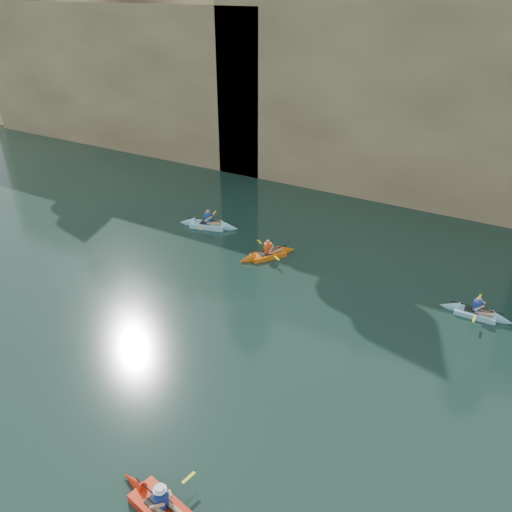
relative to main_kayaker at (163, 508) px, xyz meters
The scene contains 10 objects.
ground 2.78m from the main_kayaker, behind, with size 160.00×160.00×0.00m, color black.
cliff 30.95m from the main_kayaker, 95.21° to the left, with size 70.00×16.00×12.00m, color tan.
cliff_slab_west 32.67m from the main_kayaker, 134.87° to the left, with size 26.00×2.40×10.56m, color tan.
cliff_slab_center 23.54m from the main_kayaker, 91.91° to the left, with size 24.00×2.40×11.40m, color tan.
sea_cave_west 30.47m from the main_kayaker, 133.06° to the left, with size 4.50×1.00×4.00m, color black.
sea_cave_center 23.27m from the main_kayaker, 106.93° to the left, with size 3.50×1.00×3.20m, color black.
main_kayaker is the anchor object (origin of this frame).
kayaker_orange 13.20m from the main_kayaker, 107.71° to the left, with size 2.22×2.79×1.11m.
kayaker_ltblue_near 13.51m from the main_kayaker, 67.33° to the left, with size 2.71×2.13×1.06m.
kayaker_ltblue_mid 16.16m from the main_kayaker, 120.89° to the left, with size 3.33×2.37×1.24m.
Camera 1 is at (8.53, -5.74, 11.30)m, focal length 35.00 mm.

